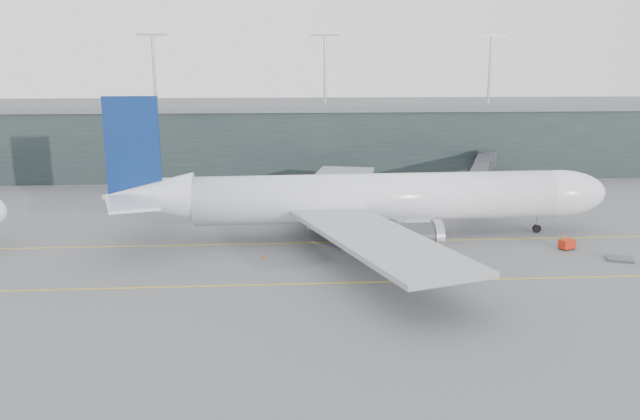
{
  "coord_description": "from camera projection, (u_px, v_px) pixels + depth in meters",
  "views": [
    {
      "loc": [
        -5.19,
        -84.2,
        23.24
      ],
      "look_at": [
        0.36,
        -4.0,
        4.5
      ],
      "focal_mm": 35.0,
      "sensor_mm": 36.0,
      "label": 1
    }
  ],
  "objects": [
    {
      "name": "uld_c",
      "position": [
        313.0,
        212.0,
        97.42
      ],
      "size": [
        2.04,
        1.76,
        1.63
      ],
      "rotation": [
        0.0,
        0.0,
        -0.2
      ],
      "color": "#3B3B40",
      "rests_on": "ground"
    },
    {
      "name": "terminal",
      "position": [
        300.0,
        135.0,
        142.05
      ],
      "size": [
        240.0,
        36.0,
        29.0
      ],
      "color": "#1D2828",
      "rests_on": "ground"
    },
    {
      "name": "ground",
      "position": [
        315.0,
        235.0,
        87.43
      ],
      "size": [
        320.0,
        320.0,
        0.0
      ],
      "primitive_type": "plane",
      "color": "#595A5E",
      "rests_on": "ground"
    },
    {
      "name": "cone_nose",
      "position": [
        564.0,
        237.0,
        85.33
      ],
      "size": [
        0.4,
        0.4,
        0.63
      ],
      "primitive_type": "cone",
      "color": "orange",
      "rests_on": "ground"
    },
    {
      "name": "gse_cart",
      "position": [
        567.0,
        244.0,
        80.34
      ],
      "size": [
        2.27,
        1.89,
        1.32
      ],
      "rotation": [
        0.0,
        0.0,
        0.39
      ],
      "color": "#B0220C",
      "rests_on": "ground"
    },
    {
      "name": "main_aircraft",
      "position": [
        372.0,
        199.0,
        84.9
      ],
      "size": [
        69.21,
        65.09,
        19.43
      ],
      "rotation": [
        0.0,
        0.0,
        0.04
      ],
      "color": "white",
      "rests_on": "ground"
    },
    {
      "name": "taxiline_b",
      "position": [
        327.0,
        283.0,
        68.0
      ],
      "size": [
        160.0,
        0.25,
        0.02
      ],
      "primitive_type": "cube",
      "color": "gold",
      "rests_on": "ground"
    },
    {
      "name": "cone_wing_stbd",
      "position": [
        414.0,
        271.0,
        71.05
      ],
      "size": [
        0.48,
        0.48,
        0.76
      ],
      "primitive_type": "cone",
      "color": "#FC560E",
      "rests_on": "ground"
    },
    {
      "name": "uld_b",
      "position": [
        287.0,
        212.0,
        97.1
      ],
      "size": [
        2.43,
        2.22,
        1.79
      ],
      "rotation": [
        0.0,
        0.0,
        0.4
      ],
      "color": "#3B3B40",
      "rests_on": "ground"
    },
    {
      "name": "cone_wing_port",
      "position": [
        364.0,
        211.0,
        100.23
      ],
      "size": [
        0.44,
        0.44,
        0.7
      ],
      "primitive_type": "cone",
      "color": "#DB5C0C",
      "rests_on": "ground"
    },
    {
      "name": "taxiline_lead_main",
      "position": [
        337.0,
        203.0,
        107.2
      ],
      "size": [
        0.25,
        60.0,
        0.02
      ],
      "primitive_type": "cube",
      "color": "gold",
      "rests_on": "ground"
    },
    {
      "name": "cone_tail",
      "position": [
        262.0,
        257.0,
        76.35
      ],
      "size": [
        0.41,
        0.41,
        0.66
      ],
      "primitive_type": "cone",
      "color": "#D6630B",
      "rests_on": "ground"
    },
    {
      "name": "taxiline_a",
      "position": [
        317.0,
        243.0,
        83.54
      ],
      "size": [
        160.0,
        0.25,
        0.02
      ],
      "primitive_type": "cube",
      "color": "gold",
      "rests_on": "ground"
    },
    {
      "name": "uld_a",
      "position": [
        285.0,
        214.0,
        95.53
      ],
      "size": [
        2.16,
        1.85,
        1.75
      ],
      "rotation": [
        0.0,
        0.0,
        0.18
      ],
      "color": "#3B3B40",
      "rests_on": "ground"
    },
    {
      "name": "jet_bridge",
      "position": [
        467.0,
        173.0,
        109.7
      ],
      "size": [
        18.38,
        44.24,
        6.37
      ],
      "rotation": [
        0.0,
        0.0,
        -0.38
      ],
      "color": "#302F35",
      "rests_on": "ground"
    },
    {
      "name": "baggage_dolly",
      "position": [
        619.0,
        259.0,
        76.1
      ],
      "size": [
        3.69,
        3.34,
        0.3
      ],
      "primitive_type": "cube",
      "rotation": [
        0.0,
        0.0,
        -0.37
      ],
      "color": "#3A3B3F",
      "rests_on": "ground"
    }
  ]
}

